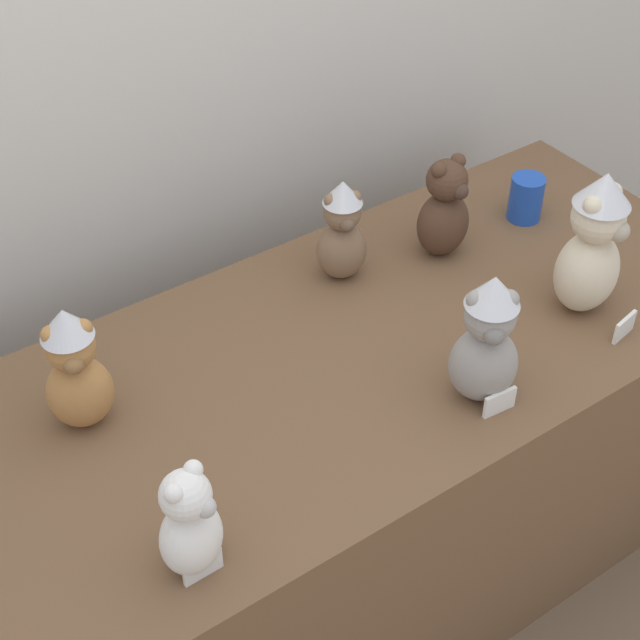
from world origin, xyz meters
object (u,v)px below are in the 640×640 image
Objects in this scene: teddy_bear_caramel at (75,370)px; teddy_bear_cream at (593,245)px; display_table at (320,485)px; party_cup_blue at (526,198)px; teddy_bear_cocoa at (444,210)px; teddy_bear_snow at (190,524)px; teddy_bear_ash at (487,340)px; teddy_bear_mocha at (342,231)px.

teddy_bear_cream reaches higher than teddy_bear_caramel.
party_cup_blue is at bearing 11.98° from display_table.
teddy_bear_cocoa is at bearing 18.70° from teddy_bear_caramel.
teddy_bear_caramel is at bearing 164.12° from display_table.
teddy_bear_caramel reaches higher than teddy_bear_snow.
teddy_bear_cocoa is at bearing 99.46° from teddy_bear_cream.
teddy_bear_ash reaches higher than teddy_bear_snow.
teddy_bear_snow is at bearing -123.07° from teddy_bear_mocha.
teddy_bear_cream is at bearing -20.70° from teddy_bear_snow.
teddy_bear_ash is at bearing -24.40° from teddy_bear_snow.
teddy_bear_caramel is 1.05m from teddy_bear_cream.
teddy_bear_caramel reaches higher than display_table.
teddy_bear_ash is 0.37m from teddy_bear_cream.
teddy_bear_mocha is 0.50m from party_cup_blue.
party_cup_blue is (0.13, 0.31, -0.11)m from teddy_bear_cream.
teddy_bear_snow is at bearing -71.56° from teddy_bear_caramel.
display_table is 0.60m from teddy_bear_ash.
display_table is 6.00× the size of teddy_bear_cream.
teddy_bear_snow is (0.01, -0.39, -0.03)m from teddy_bear_caramel.
teddy_bear_mocha is 0.52m from teddy_bear_cream.
teddy_bear_caramel is 1.23× the size of teddy_bear_snow.
party_cup_blue is at bearing 12.28° from teddy_bear_mocha.
party_cup_blue is (1.13, 0.42, -0.05)m from teddy_bear_snow.
teddy_bear_cream is (0.36, -0.38, 0.04)m from teddy_bear_mocha.
teddy_bear_mocha is 0.74× the size of teddy_bear_cream.
teddy_bear_caramel is 0.82× the size of teddy_bear_cream.
display_table is at bearing 4.96° from teddy_bear_snow.
teddy_bear_cream reaches higher than party_cup_blue.
party_cup_blue is at bearing -6.42° from teddy_bear_cocoa.
teddy_bear_cocoa is 0.91× the size of teddy_bear_caramel.
teddy_bear_ash reaches higher than display_table.
teddy_bear_ash reaches higher than teddy_bear_cocoa.
teddy_bear_cream reaches higher than teddy_bear_cocoa.
teddy_bear_ash is 1.07× the size of teddy_bear_caramel.
teddy_bear_ash is 0.46m from teddy_bear_mocha.
teddy_bear_cocoa is at bearing 178.13° from party_cup_blue.
display_table is at bearing -114.04° from teddy_bear_mocha.
teddy_bear_mocha is (0.00, 0.46, -0.02)m from teddy_bear_ash.
party_cup_blue is (0.49, -0.07, -0.06)m from teddy_bear_mocha.
teddy_bear_cream reaches higher than teddy_bear_snow.
teddy_bear_ash is at bearing -125.63° from teddy_bear_cocoa.
teddy_bear_cream is (0.56, -0.16, 0.53)m from display_table.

